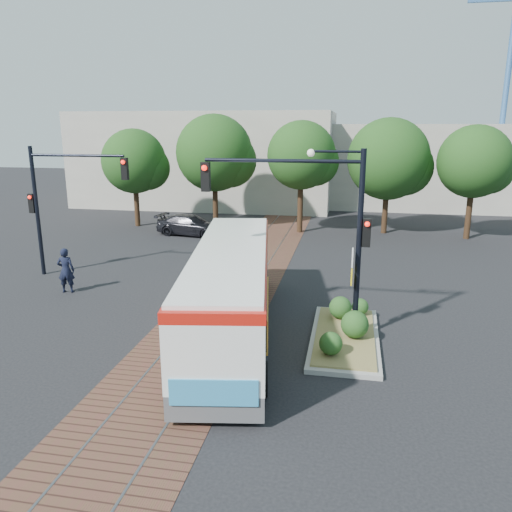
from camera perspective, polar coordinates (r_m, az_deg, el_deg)
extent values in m
plane|color=black|center=(18.55, -4.95, -7.15)|extent=(120.00, 120.00, 0.00)
cube|color=#512E25|center=(22.19, -2.15, -3.38)|extent=(3.60, 40.00, 0.01)
cube|color=slate|center=(22.36, -4.03, -3.24)|extent=(0.06, 40.00, 0.01)
cube|color=slate|center=(22.04, -0.25, -3.48)|extent=(0.06, 40.00, 0.01)
cylinder|color=#382314|center=(36.16, -13.47, 5.61)|extent=(0.36, 0.36, 2.86)
sphere|color=#133B13|center=(35.83, -13.77, 10.48)|extent=(4.40, 4.40, 4.40)
cylinder|color=#382314|center=(35.02, -4.66, 5.90)|extent=(0.36, 0.36, 3.12)
sphere|color=#133B13|center=(34.66, -4.78, 11.65)|extent=(5.20, 5.20, 5.20)
cylinder|color=#382314|center=(33.12, 5.06, 5.62)|extent=(0.36, 0.36, 3.39)
sphere|color=#133B13|center=(32.76, 5.20, 11.40)|extent=(4.40, 4.40, 4.40)
cylinder|color=#382314|center=(33.86, 14.53, 4.95)|extent=(0.36, 0.36, 2.86)
sphere|color=#133B13|center=(33.48, 14.90, 10.66)|extent=(5.20, 5.20, 5.20)
cylinder|color=#382314|center=(33.75, 23.13, 4.43)|extent=(0.36, 0.36, 3.12)
sphere|color=#133B13|center=(33.40, 23.69, 9.86)|extent=(4.40, 4.40, 4.40)
cube|color=#ADA899|center=(46.44, -5.23, 11.07)|extent=(22.00, 12.00, 8.00)
cube|color=#ADA899|center=(47.22, 19.93, 9.72)|extent=(18.00, 10.00, 7.00)
cylinder|color=#3F72B2|center=(52.28, 26.55, 15.53)|extent=(0.50, 0.50, 18.00)
cube|color=#4D4D50|center=(17.08, -2.80, -7.23)|extent=(4.14, 11.44, 0.65)
cube|color=white|center=(16.66, -2.86, -3.36)|extent=(4.16, 11.44, 1.77)
cube|color=black|center=(16.85, -2.80, -2.16)|extent=(4.03, 10.35, 0.84)
cube|color=#B2170D|center=(16.37, -2.90, 0.06)|extent=(4.20, 11.45, 0.28)
cube|color=white|center=(16.33, -2.91, 0.70)|extent=(4.03, 11.06, 0.13)
cube|color=black|center=(11.45, -4.91, -10.06)|extent=(1.49, 0.36, 0.84)
cube|color=teal|center=(11.83, -4.88, -15.32)|extent=(2.04, 0.39, 0.65)
cube|color=orange|center=(15.92, 1.31, -6.35)|extent=(0.75, 4.15, 1.03)
cylinder|color=black|center=(13.61, -8.71, -13.63)|extent=(0.48, 0.97, 0.93)
cylinder|color=black|center=(13.42, 0.63, -13.89)|extent=(0.48, 0.97, 0.93)
cylinder|color=black|center=(20.51, -5.08, -3.60)|extent=(0.48, 0.97, 0.93)
cylinder|color=black|center=(20.38, 0.94, -3.66)|extent=(0.48, 0.97, 0.93)
cube|color=gray|center=(16.97, 10.10, -9.21)|extent=(2.20, 5.20, 0.15)
cube|color=olive|center=(16.92, 10.12, -8.86)|extent=(1.90, 4.80, 0.08)
sphere|color=#1E4719|center=(15.31, 8.55, -9.81)|extent=(0.70, 0.70, 0.70)
sphere|color=#1E4719|center=(16.55, 11.23, -7.62)|extent=(0.90, 0.90, 0.90)
sphere|color=#1E4719|center=(18.06, 9.63, -5.79)|extent=(0.80, 0.80, 0.80)
sphere|color=#1E4719|center=(18.57, 11.83, -5.65)|extent=(0.60, 0.60, 0.60)
cylinder|color=black|center=(16.17, 11.67, 1.26)|extent=(0.18, 0.18, 6.00)
cylinder|color=black|center=(15.93, 2.98, 10.82)|extent=(5.00, 0.12, 0.12)
cube|color=black|center=(16.51, -5.77, 8.99)|extent=(0.28, 0.22, 0.95)
sphere|color=#FF190C|center=(16.35, -5.94, 9.98)|extent=(0.18, 0.18, 0.18)
cube|color=black|center=(16.09, 12.53, 2.61)|extent=(0.26, 0.20, 0.90)
sphere|color=#FF190C|center=(15.90, 12.60, 3.57)|extent=(0.16, 0.16, 0.16)
cube|color=white|center=(16.14, 10.96, -0.18)|extent=(0.04, 0.45, 0.55)
cube|color=yellow|center=(16.32, 10.85, -2.39)|extent=(0.04, 0.45, 0.45)
cylinder|color=black|center=(15.77, 9.26, 11.71)|extent=(1.60, 0.08, 0.08)
sphere|color=silver|center=(15.82, 6.29, 11.63)|extent=(0.24, 0.24, 0.24)
cylinder|color=black|center=(25.33, -23.73, 4.63)|extent=(0.18, 0.18, 6.00)
cylinder|color=black|center=(23.85, -19.84, 10.75)|extent=(4.50, 0.12, 0.12)
cube|color=black|center=(22.83, -14.77, 9.61)|extent=(0.28, 0.22, 0.95)
sphere|color=#FF190C|center=(22.69, -14.98, 10.32)|extent=(0.18, 0.18, 0.18)
cube|color=black|center=(25.40, -24.23, 5.51)|extent=(0.26, 0.20, 0.90)
sphere|color=#FF190C|center=(25.25, -24.47, 6.13)|extent=(0.16, 0.16, 0.16)
imported|color=black|center=(22.51, -20.90, -1.55)|extent=(0.79, 0.60, 1.94)
imported|color=black|center=(32.54, -7.47, 3.52)|extent=(4.71, 2.46, 1.31)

